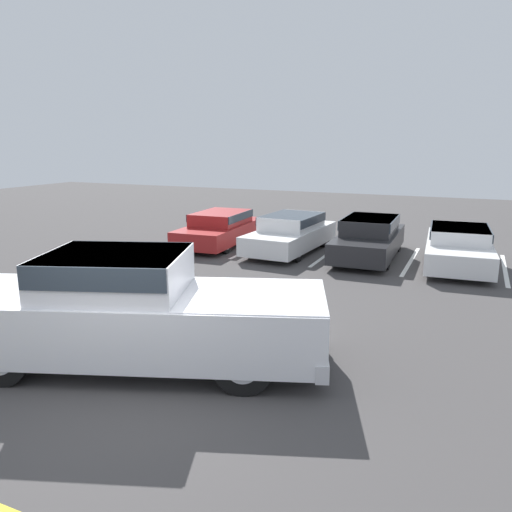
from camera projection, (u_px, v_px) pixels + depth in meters
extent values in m
plane|color=#423F3F|center=(137.00, 392.00, 7.41)|extent=(60.00, 60.00, 0.00)
cube|color=white|center=(191.00, 241.00, 18.65)|extent=(0.12, 4.11, 0.01)
cube|color=white|center=(256.00, 247.00, 17.61)|extent=(0.12, 4.11, 0.01)
cube|color=white|center=(328.00, 253.00, 16.57)|extent=(0.12, 4.11, 0.01)
cube|color=white|center=(411.00, 261.00, 15.53)|extent=(0.12, 4.11, 0.01)
cube|color=white|center=(505.00, 269.00, 14.49)|extent=(0.12, 4.11, 0.01)
cube|color=silver|center=(137.00, 321.00, 8.18)|extent=(6.45, 3.94, 0.97)
cube|color=silver|center=(115.00, 273.00, 8.02)|extent=(2.70, 2.47, 0.65)
cube|color=#2D3842|center=(115.00, 264.00, 7.99)|extent=(2.68, 2.52, 0.36)
cube|color=silver|center=(254.00, 298.00, 7.94)|extent=(2.78, 2.57, 0.14)
cube|color=silver|center=(319.00, 347.00, 8.04)|extent=(0.87, 1.99, 0.28)
cylinder|color=black|center=(252.00, 324.00, 8.91)|extent=(0.96, 0.61, 0.91)
cylinder|color=#ADADB2|center=(252.00, 324.00, 8.91)|extent=(0.58, 0.49, 0.50)
cylinder|color=black|center=(243.00, 363.00, 7.32)|extent=(0.96, 0.61, 0.91)
cylinder|color=#ADADB2|center=(243.00, 363.00, 7.32)|extent=(0.58, 0.49, 0.50)
cylinder|color=black|center=(53.00, 318.00, 9.18)|extent=(0.96, 0.61, 0.91)
cylinder|color=#ADADB2|center=(53.00, 318.00, 9.18)|extent=(0.58, 0.49, 0.50)
cylinder|color=black|center=(3.00, 356.00, 7.59)|extent=(0.96, 0.61, 0.91)
cylinder|color=#ADADB2|center=(3.00, 356.00, 7.59)|extent=(0.58, 0.49, 0.50)
cube|color=maroon|center=(220.00, 232.00, 17.89)|extent=(1.98, 4.39, 0.58)
cube|color=maroon|center=(221.00, 218.00, 17.86)|extent=(1.66, 2.31, 0.43)
cube|color=#2D3842|center=(221.00, 215.00, 17.84)|extent=(1.73, 2.27, 0.26)
cylinder|color=black|center=(225.00, 244.00, 16.53)|extent=(0.25, 0.61, 0.60)
cylinder|color=#ADADB2|center=(225.00, 244.00, 16.53)|extent=(0.25, 0.34, 0.33)
cylinder|color=black|center=(185.00, 241.00, 17.05)|extent=(0.25, 0.61, 0.60)
cylinder|color=#ADADB2|center=(185.00, 241.00, 17.05)|extent=(0.25, 0.34, 0.33)
cylinder|color=black|center=(252.00, 232.00, 18.80)|extent=(0.25, 0.61, 0.60)
cylinder|color=#ADADB2|center=(252.00, 232.00, 18.80)|extent=(0.25, 0.34, 0.33)
cylinder|color=black|center=(216.00, 230.00, 19.33)|extent=(0.25, 0.61, 0.60)
cylinder|color=#ADADB2|center=(216.00, 230.00, 19.33)|extent=(0.25, 0.34, 0.33)
cube|color=silver|center=(291.00, 237.00, 16.79)|extent=(1.97, 4.49, 0.60)
cube|color=silver|center=(292.00, 221.00, 16.74)|extent=(1.65, 2.37, 0.47)
cube|color=#2D3842|center=(292.00, 219.00, 16.72)|extent=(1.71, 2.33, 0.28)
cylinder|color=black|center=(296.00, 251.00, 15.38)|extent=(0.25, 0.66, 0.65)
cylinder|color=#ADADB2|center=(296.00, 251.00, 15.38)|extent=(0.24, 0.37, 0.36)
cylinder|color=black|center=(254.00, 247.00, 16.04)|extent=(0.25, 0.66, 0.65)
cylinder|color=#ADADB2|center=(254.00, 247.00, 16.04)|extent=(0.24, 0.37, 0.36)
cylinder|color=black|center=(324.00, 237.00, 17.60)|extent=(0.25, 0.66, 0.65)
cylinder|color=#ADADB2|center=(324.00, 237.00, 17.60)|extent=(0.24, 0.37, 0.36)
cylinder|color=black|center=(286.00, 234.00, 18.26)|extent=(0.25, 0.66, 0.65)
cylinder|color=#ADADB2|center=(286.00, 234.00, 18.26)|extent=(0.24, 0.37, 0.36)
cube|color=#232326|center=(369.00, 243.00, 15.86)|extent=(1.82, 4.52, 0.62)
cube|color=#232326|center=(370.00, 225.00, 15.81)|extent=(1.56, 2.37, 0.49)
cube|color=#2D3842|center=(370.00, 222.00, 15.79)|extent=(1.62, 2.32, 0.30)
cylinder|color=black|center=(386.00, 259.00, 14.45)|extent=(0.22, 0.65, 0.64)
cylinder|color=#ADADB2|center=(386.00, 259.00, 14.45)|extent=(0.23, 0.36, 0.35)
cylinder|color=black|center=(336.00, 254.00, 14.99)|extent=(0.22, 0.65, 0.64)
cylinder|color=#ADADB2|center=(336.00, 254.00, 14.99)|extent=(0.23, 0.36, 0.35)
cylinder|color=black|center=(397.00, 242.00, 16.79)|extent=(0.22, 0.65, 0.64)
cylinder|color=#ADADB2|center=(397.00, 242.00, 16.79)|extent=(0.23, 0.36, 0.35)
cylinder|color=black|center=(354.00, 239.00, 17.33)|extent=(0.22, 0.65, 0.64)
cylinder|color=#ADADB2|center=(354.00, 239.00, 17.33)|extent=(0.23, 0.36, 0.35)
cube|color=silver|center=(458.00, 251.00, 14.79)|extent=(2.06, 4.55, 0.60)
cube|color=silver|center=(460.00, 234.00, 14.76)|extent=(1.72, 2.41, 0.40)
cube|color=#2D3842|center=(460.00, 231.00, 14.74)|extent=(1.78, 2.37, 0.24)
cylinder|color=black|center=(490.00, 268.00, 13.38)|extent=(0.25, 0.63, 0.62)
cylinder|color=#ADADB2|center=(490.00, 268.00, 13.38)|extent=(0.24, 0.35, 0.34)
cylinder|color=black|center=(429.00, 264.00, 13.91)|extent=(0.25, 0.63, 0.62)
cylinder|color=#ADADB2|center=(429.00, 264.00, 13.91)|extent=(0.24, 0.35, 0.34)
cylinder|color=black|center=(483.00, 249.00, 15.74)|extent=(0.25, 0.63, 0.62)
cylinder|color=#ADADB2|center=(483.00, 249.00, 15.74)|extent=(0.24, 0.35, 0.34)
cylinder|color=black|center=(431.00, 246.00, 16.27)|extent=(0.25, 0.63, 0.62)
cylinder|color=#ADADB2|center=(431.00, 246.00, 16.27)|extent=(0.24, 0.35, 0.34)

